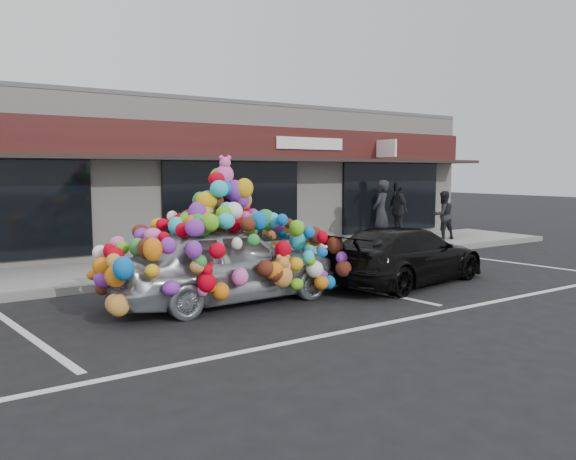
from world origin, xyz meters
TOP-DOWN VIEW (x-y plane):
  - ground at (0.00, 0.00)m, footprint 90.00×90.00m
  - shop_building at (0.00, 8.44)m, footprint 24.00×7.20m
  - sidewalk at (0.00, 4.00)m, footprint 26.00×3.00m
  - kerb at (0.00, 2.50)m, footprint 26.00×0.18m
  - parking_stripe_left at (-3.20, 0.20)m, footprint 0.73×4.37m
  - parking_stripe_mid at (2.80, 0.20)m, footprint 0.73×4.37m
  - parking_stripe_right at (8.20, 0.20)m, footprint 0.73×4.37m
  - lane_line at (2.00, -2.30)m, footprint 14.00×0.12m
  - toy_car at (0.13, 0.32)m, footprint 2.99×4.45m
  - black_sedan at (4.01, -0.22)m, footprint 2.38×4.32m
  - pedestrian_a at (7.11, 3.93)m, footprint 0.83×0.73m
  - pedestrian_b at (9.63, 3.77)m, footprint 0.87×0.74m
  - pedestrian_c at (8.43, 4.58)m, footprint 1.15×0.70m

SIDE VIEW (x-z plane):
  - ground at x=0.00m, z-range 0.00..0.00m
  - parking_stripe_left at x=-3.20m, z-range 0.00..0.01m
  - parking_stripe_mid at x=2.80m, z-range 0.00..0.01m
  - parking_stripe_right at x=8.20m, z-range 0.00..0.01m
  - lane_line at x=2.00m, z-range 0.00..0.01m
  - sidewalk at x=0.00m, z-range 0.00..0.15m
  - kerb at x=0.00m, z-range -0.01..0.15m
  - black_sedan at x=4.01m, z-range 0.00..1.19m
  - toy_car at x=0.13m, z-range -0.41..2.15m
  - pedestrian_b at x=9.63m, z-range 0.15..1.69m
  - pedestrian_c at x=8.43m, z-range 0.15..1.99m
  - pedestrian_a at x=7.11m, z-range 0.15..2.06m
  - shop_building at x=0.00m, z-range 0.01..4.32m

